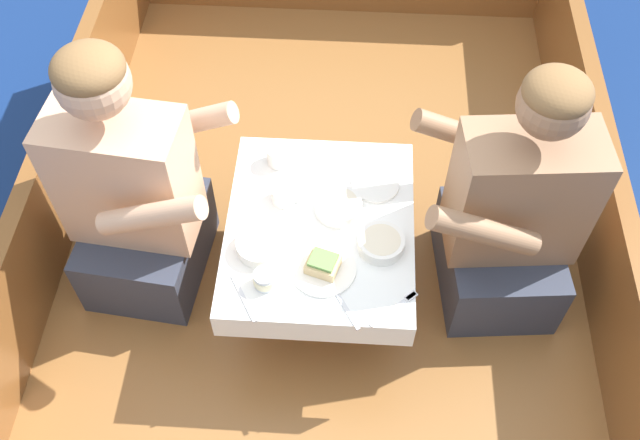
{
  "coord_description": "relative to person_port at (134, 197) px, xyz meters",
  "views": [
    {
      "loc": [
        0.08,
        -1.2,
        2.49
      ],
      "look_at": [
        0.0,
        0.08,
        0.74
      ],
      "focal_mm": 40.0,
      "sensor_mm": 36.0,
      "label": 1
    }
  ],
  "objects": [
    {
      "name": "ground_plane",
      "position": [
        0.59,
        -0.14,
        -0.74
      ],
      "size": [
        60.0,
        60.0,
        0.0
      ],
      "primitive_type": "plane",
      "color": "navy"
    },
    {
      "name": "boat_deck",
      "position": [
        0.59,
        -0.14,
        -0.57
      ],
      "size": [
        1.95,
        3.35,
        0.34
      ],
      "primitive_type": "cube",
      "color": "brown",
      "rests_on": "ground_plane"
    },
    {
      "name": "gunwale_port",
      "position": [
        -0.36,
        -0.14,
        -0.19
      ],
      "size": [
        0.06,
        3.35,
        0.4
      ],
      "primitive_type": "cube",
      "color": "brown",
      "rests_on": "boat_deck"
    },
    {
      "name": "gunwale_starboard",
      "position": [
        1.54,
        -0.14,
        -0.19
      ],
      "size": [
        0.06,
        3.35,
        0.4
      ],
      "primitive_type": "cube",
      "color": "brown",
      "rests_on": "boat_deck"
    },
    {
      "name": "cockpit_table",
      "position": [
        0.59,
        -0.05,
        -0.06
      ],
      "size": [
        0.58,
        0.69,
        0.37
      ],
      "color": "#B2B2B7",
      "rests_on": "boat_deck"
    },
    {
      "name": "person_port",
      "position": [
        0.0,
        0.0,
        0.0
      ],
      "size": [
        0.55,
        0.49,
        0.98
      ],
      "rotation": [
        0.0,
        0.0,
        -0.11
      ],
      "color": "#333847",
      "rests_on": "boat_deck"
    },
    {
      "name": "person_starboard",
      "position": [
        1.18,
        0.01,
        -0.02
      ],
      "size": [
        0.55,
        0.48,
        0.95
      ],
      "rotation": [
        0.0,
        0.0,
        3.24
      ],
      "color": "#333847",
      "rests_on": "boat_deck"
    },
    {
      "name": "plate_sandwich",
      "position": [
        0.61,
        -0.22,
        -0.01
      ],
      "size": [
        0.2,
        0.2,
        0.01
      ],
      "color": "white",
      "rests_on": "cockpit_table"
    },
    {
      "name": "plate_bread",
      "position": [
        0.76,
        0.11,
        -0.01
      ],
      "size": [
        0.15,
        0.15,
        0.01
      ],
      "color": "white",
      "rests_on": "cockpit_table"
    },
    {
      "name": "sandwich",
      "position": [
        0.61,
        -0.22,
        0.01
      ],
      "size": [
        0.11,
        0.1,
        0.05
      ],
      "rotation": [
        0.0,
        0.0,
        -0.31
      ],
      "color": "#E0BC7F",
      "rests_on": "plate_sandwich"
    },
    {
      "name": "bowl_port_near",
      "position": [
        0.64,
        0.0,
        0.0
      ],
      "size": [
        0.15,
        0.15,
        0.04
      ],
      "color": "white",
      "rests_on": "cockpit_table"
    },
    {
      "name": "bowl_starboard_near",
      "position": [
        0.78,
        -0.13,
        0.0
      ],
      "size": [
        0.14,
        0.14,
        0.04
      ],
      "color": "white",
      "rests_on": "cockpit_table"
    },
    {
      "name": "bowl_center_far",
      "position": [
        0.42,
        -0.16,
        0.0
      ],
      "size": [
        0.15,
        0.15,
        0.04
      ],
      "color": "white",
      "rests_on": "cockpit_table"
    },
    {
      "name": "coffee_cup_port",
      "position": [
        0.47,
        0.03,
        0.01
      ],
      "size": [
        0.11,
        0.08,
        0.05
      ],
      "color": "white",
      "rests_on": "cockpit_table"
    },
    {
      "name": "coffee_cup_starboard",
      "position": [
        0.44,
        0.19,
        0.01
      ],
      "size": [
        0.11,
        0.08,
        0.06
      ],
      "color": "white",
      "rests_on": "cockpit_table"
    },
    {
      "name": "tin_can",
      "position": [
        0.44,
        -0.28,
        0.01
      ],
      "size": [
        0.07,
        0.07,
        0.05
      ],
      "color": "silver",
      "rests_on": "cockpit_table"
    },
    {
      "name": "utensil_fork_port",
      "position": [
        0.67,
        -0.32,
        -0.02
      ],
      "size": [
        0.1,
        0.16,
        0.0
      ],
      "rotation": [
        0.0,
        0.0,
        2.1
      ],
      "color": "silver",
      "rests_on": "cockpit_table"
    },
    {
      "name": "utensil_fork_starboard",
      "position": [
        0.83,
        -0.33,
        -0.02
      ],
      "size": [
        0.14,
        0.13,
        0.0
      ],
      "rotation": [
        0.0,
        0.0,
        0.73
      ],
      "color": "silver",
      "rests_on": "cockpit_table"
    },
    {
      "name": "utensil_knife_starboard",
      "position": [
        0.39,
        -0.33,
        -0.02
      ],
      "size": [
        0.09,
        0.15,
        0.0
      ],
      "rotation": [
        0.0,
        0.0,
        2.08
      ],
      "color": "silver",
      "rests_on": "cockpit_table"
    }
  ]
}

